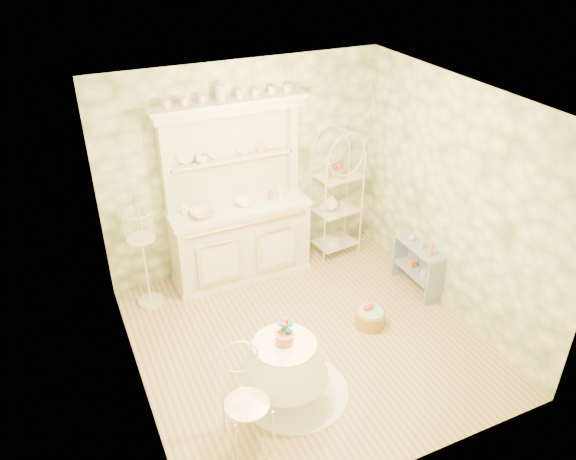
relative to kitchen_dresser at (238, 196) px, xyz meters
name	(u,v)px	position (x,y,z in m)	size (l,w,h in m)	color
floor	(307,339)	(0.20, -1.52, -1.15)	(3.60, 3.60, 0.00)	tan
ceiling	(312,103)	(0.20, -1.52, 1.56)	(3.60, 3.60, 0.00)	white
wall_left	(126,279)	(-1.60, -1.52, 0.21)	(3.60, 3.60, 0.00)	#F7E4B6
wall_right	(454,201)	(2.00, -1.52, 0.21)	(3.60, 3.60, 0.00)	#F7E4B6
wall_back	(245,169)	(0.20, 0.28, 0.21)	(3.60, 3.60, 0.00)	#F7E4B6
wall_front	(417,347)	(0.20, -3.32, 0.21)	(3.60, 3.60, 0.00)	#F7E4B6
kitchen_dresser	(238,196)	(0.00, 0.00, 0.00)	(1.87, 0.61, 2.29)	beige
bakers_rack	(337,196)	(1.37, -0.02, -0.28)	(0.54, 0.39, 1.74)	white
side_shelf	(417,268)	(1.88, -1.21, -0.84)	(0.26, 0.71, 0.61)	#7C8FA9
round_table	(285,376)	(-0.38, -2.22, -0.83)	(0.57, 0.57, 0.62)	white
cafe_chair	(247,401)	(-0.88, -2.52, -0.65)	(0.45, 0.45, 0.98)	white
birdcage_stand	(143,252)	(-1.23, -0.12, -0.42)	(0.34, 0.34, 1.44)	white
floor_basket	(370,316)	(0.97, -1.59, -1.02)	(0.38, 0.38, 0.25)	olive
lace_rug	(293,391)	(-0.26, -2.16, -1.14)	(1.10, 1.10, 0.01)	white
bowl_floral	(203,216)	(-0.48, -0.08, -0.13)	(0.28, 0.28, 0.07)	white
bowl_white	(244,204)	(0.07, -0.01, -0.13)	(0.22, 0.22, 0.07)	white
cup_left	(201,160)	(-0.37, 0.16, 0.47)	(0.13, 0.13, 0.10)	white
cup_right	(260,150)	(0.37, 0.16, 0.47)	(0.10, 0.10, 0.09)	white
potted_geranium	(286,333)	(-0.38, -2.23, -0.30)	(0.14, 0.10, 0.27)	#3F7238
bottle_amber	(431,250)	(1.87, -1.41, -0.46)	(0.07, 0.07, 0.18)	#C06333
bottle_blue	(422,245)	(1.88, -1.24, -0.49)	(0.05, 0.05, 0.11)	#95B1C3
bottle_glass	(412,238)	(1.88, -1.04, -0.50)	(0.07, 0.07, 0.09)	silver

